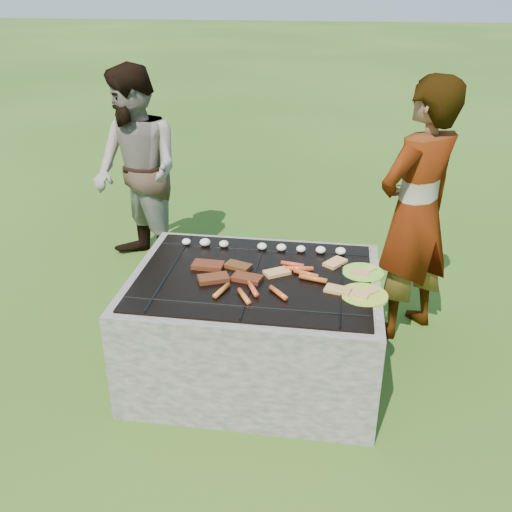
% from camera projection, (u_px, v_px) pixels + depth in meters
% --- Properties ---
extents(lawn, '(60.00, 60.00, 0.00)m').
position_uv_depth(lawn, '(255.00, 370.00, 3.24)').
color(lawn, '#234B12').
rests_on(lawn, ground).
extents(fire_pit, '(1.30, 1.00, 0.62)m').
position_uv_depth(fire_pit, '(255.00, 329.00, 3.12)').
color(fire_pit, '#A0998E').
rests_on(fire_pit, ground).
extents(mushrooms, '(0.94, 0.06, 0.04)m').
position_uv_depth(mushrooms, '(264.00, 246.00, 3.25)').
color(mushrooms, white).
rests_on(mushrooms, fire_pit).
extents(pork_slabs, '(0.40, 0.29, 0.02)m').
position_uv_depth(pork_slabs, '(224.00, 272.00, 2.98)').
color(pork_slabs, maroon).
rests_on(pork_slabs, fire_pit).
extents(sausages, '(0.55, 0.47, 0.03)m').
position_uv_depth(sausages, '(278.00, 281.00, 2.89)').
color(sausages, '#E44525').
rests_on(sausages, fire_pit).
extents(bread_on_grate, '(0.47, 0.43, 0.02)m').
position_uv_depth(bread_on_grate, '(316.00, 274.00, 2.97)').
color(bread_on_grate, tan).
rests_on(bread_on_grate, fire_pit).
extents(plate_far, '(0.29, 0.29, 0.03)m').
position_uv_depth(plate_far, '(363.00, 273.00, 3.01)').
color(plate_far, '#A5CE31').
rests_on(plate_far, fire_pit).
extents(plate_near, '(0.28, 0.28, 0.03)m').
position_uv_depth(plate_near, '(364.00, 295.00, 2.79)').
color(plate_near, gold).
rests_on(plate_near, fire_pit).
extents(cook, '(0.67, 0.66, 1.57)m').
position_uv_depth(cook, '(416.00, 213.00, 3.30)').
color(cook, gray).
rests_on(cook, ground).
extents(bystander, '(0.92, 0.91, 1.50)m').
position_uv_depth(bystander, '(137.00, 172.00, 4.10)').
color(bystander, gray).
rests_on(bystander, ground).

